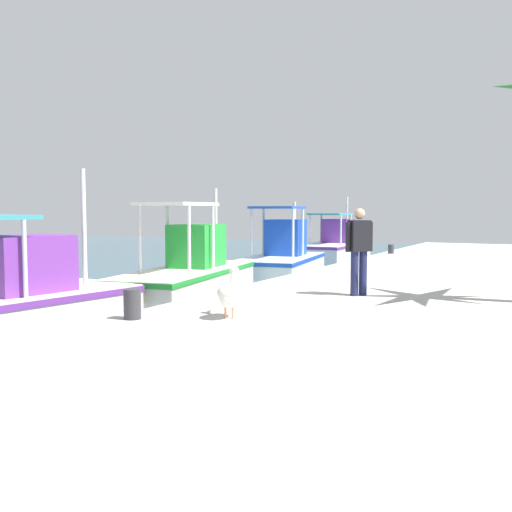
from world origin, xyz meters
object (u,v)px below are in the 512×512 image
object	(u,v)px
fisherman_standing	(359,247)
mooring_bollard_second	(391,249)
fishing_boat_fifth	(334,248)
pelican	(230,293)
fishing_boat_third	(188,279)
mooring_bollard_nearest	(132,304)
fishing_boat_fourth	(282,262)

from	to	relation	value
fisherman_standing	mooring_bollard_second	world-z (taller)	fisherman_standing
fishing_boat_fifth	pelican	size ratio (longest dim) A/B	6.02
fishing_boat_third	fishing_boat_fifth	size ratio (longest dim) A/B	1.01
mooring_bollard_nearest	fishing_boat_fourth	bearing A→B (deg)	13.39
fishing_boat_fourth	fishing_boat_fifth	world-z (taller)	fishing_boat_fifth
fishing_boat_fourth	mooring_bollard_second	size ratio (longest dim) A/B	14.29
fishing_boat_third	mooring_bollard_nearest	bearing A→B (deg)	-154.11
fisherman_standing	fishing_boat_fifth	bearing A→B (deg)	21.86
fishing_boat_fourth	pelican	xyz separation A→B (m)	(-10.46, -4.00, 0.48)
fishing_boat_third	fisherman_standing	size ratio (longest dim) A/B	3.34
fisherman_standing	fishing_boat_third	bearing A→B (deg)	76.21
fishing_boat_fifth	mooring_bollard_second	distance (m)	5.05
fisherman_standing	mooring_bollard_second	size ratio (longest dim) A/B	4.91
fishing_boat_fourth	mooring_bollard_nearest	world-z (taller)	fishing_boat_fourth
fishing_boat_third	fishing_boat_fifth	bearing A→B (deg)	4.25
fishing_boat_fourth	fishing_boat_fifth	bearing A→B (deg)	6.90
mooring_bollard_second	fishing_boat_third	bearing A→B (deg)	165.73
fishing_boat_fifth	mooring_bollard_nearest	xyz separation A→B (m)	(-19.13, -3.63, 0.34)
fisherman_standing	mooring_bollard_nearest	xyz separation A→B (m)	(-4.15, 2.38, -0.74)
pelican	mooring_bollard_second	distance (m)	14.90
fishing_boat_third	fishing_boat_fourth	bearing A→B (deg)	0.68
fisherman_standing	mooring_bollard_nearest	bearing A→B (deg)	150.21
fishing_boat_fifth	fishing_boat_fourth	bearing A→B (deg)	-173.10
fishing_boat_fourth	pelican	bearing A→B (deg)	-159.07
pelican	mooring_bollard_nearest	xyz separation A→B (m)	(-0.80, 1.32, -0.16)
fishing_boat_third	pelican	size ratio (longest dim) A/B	6.06
mooring_bollard_nearest	fishing_boat_third	bearing A→B (deg)	25.89
fishing_boat_third	pelican	distance (m)	6.05
fishing_boat_fifth	pelican	world-z (taller)	fishing_boat_fifth
pelican	fisherman_standing	distance (m)	3.56
fishing_boat_fourth	mooring_bollard_nearest	distance (m)	11.57
pelican	mooring_bollard_nearest	world-z (taller)	pelican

